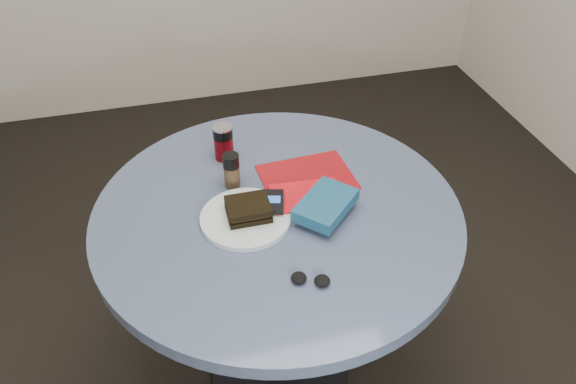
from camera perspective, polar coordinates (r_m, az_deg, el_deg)
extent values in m
plane|color=black|center=(2.09, -0.83, -17.45)|extent=(4.00, 4.00, 0.00)
cylinder|color=black|center=(2.08, -0.84, -17.22)|extent=(0.48, 0.48, 0.03)
cylinder|color=black|center=(1.79, -0.94, -10.90)|extent=(0.11, 0.11, 0.68)
cylinder|color=#3D4A66|center=(1.53, -1.08, -2.21)|extent=(1.00, 1.00, 0.04)
cylinder|color=silver|center=(1.48, -4.32, -2.67)|extent=(0.30, 0.30, 0.02)
cube|color=black|center=(1.48, -4.04, -2.10)|extent=(0.11, 0.10, 0.02)
cube|color=#302212|center=(1.47, -4.06, -1.75)|extent=(0.10, 0.08, 0.01)
cube|color=black|center=(1.46, -4.08, -1.39)|extent=(0.11, 0.10, 0.02)
cylinder|color=#66050B|center=(1.70, -6.52, 4.53)|extent=(0.07, 0.07, 0.07)
cylinder|color=black|center=(1.67, -6.65, 6.02)|extent=(0.07, 0.07, 0.03)
cylinder|color=silver|center=(1.66, -6.70, 6.54)|extent=(0.07, 0.07, 0.01)
cylinder|color=#48341E|center=(1.58, -5.71, 1.62)|extent=(0.05, 0.05, 0.07)
cylinder|color=black|center=(1.55, -5.83, 3.17)|extent=(0.05, 0.05, 0.04)
cube|color=maroon|center=(1.63, 1.92, 1.55)|extent=(0.27, 0.21, 0.00)
cube|color=red|center=(1.54, 1.85, -0.52)|extent=(0.20, 0.14, 0.02)
cube|color=navy|center=(1.48, 3.85, -1.30)|extent=(0.20, 0.20, 0.03)
cube|color=black|center=(1.50, -1.43, -1.00)|extent=(0.07, 0.10, 0.01)
cube|color=#214AA9|center=(1.49, -1.44, -0.76)|extent=(0.04, 0.04, 0.00)
ellipsoid|color=black|center=(1.32, 1.10, -8.73)|extent=(0.05, 0.05, 0.02)
ellipsoid|color=black|center=(1.32, 3.49, -9.00)|extent=(0.05, 0.05, 0.02)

